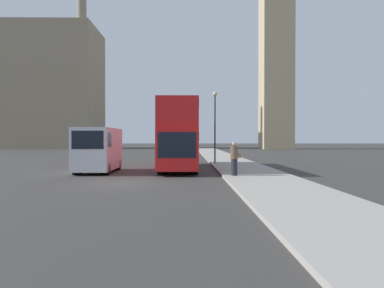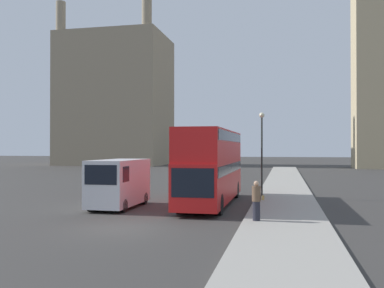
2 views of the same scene
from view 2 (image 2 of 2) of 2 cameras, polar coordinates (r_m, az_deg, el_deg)
The scene contains 7 objects.
ground_plane at distance 19.02m, azimuth -9.34°, elevation -11.02°, with size 300.00×300.00×0.00m, color #383533.
sidewalk_strip at distance 17.73m, azimuth 12.42°, elevation -11.54°, with size 3.84×120.00×0.15m.
building_block_distant at distance 90.56m, azimuth -10.11°, elevation 5.73°, with size 20.93×15.72×32.34m.
red_double_decker_bus at distance 26.17m, azimuth 2.66°, elevation -2.61°, with size 2.44×11.31×4.51m.
white_van at distance 25.16m, azimuth -9.76°, elevation -5.04°, with size 2.14×5.17×2.78m.
pedestrian at distance 19.87m, azimuth 8.60°, elevation -7.49°, with size 0.56×0.40×1.81m.
street_lamp at distance 29.98m, azimuth 9.29°, elevation 0.38°, with size 0.36×0.36×5.77m.
Camera 2 is at (6.85, -17.40, 3.46)m, focal length 40.00 mm.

